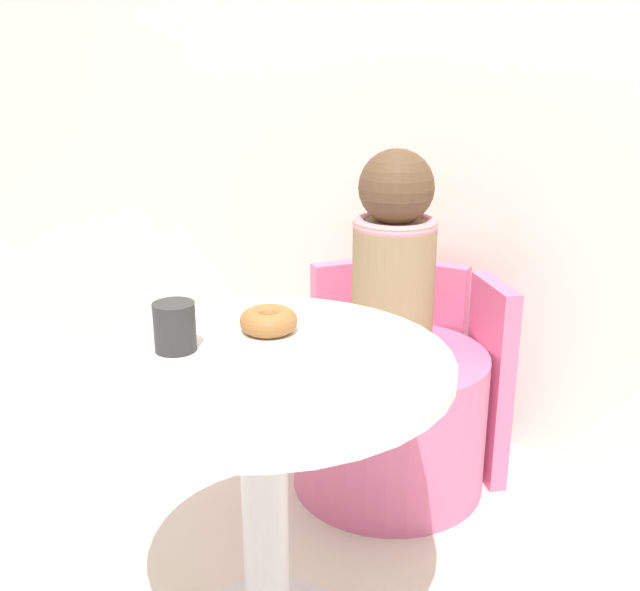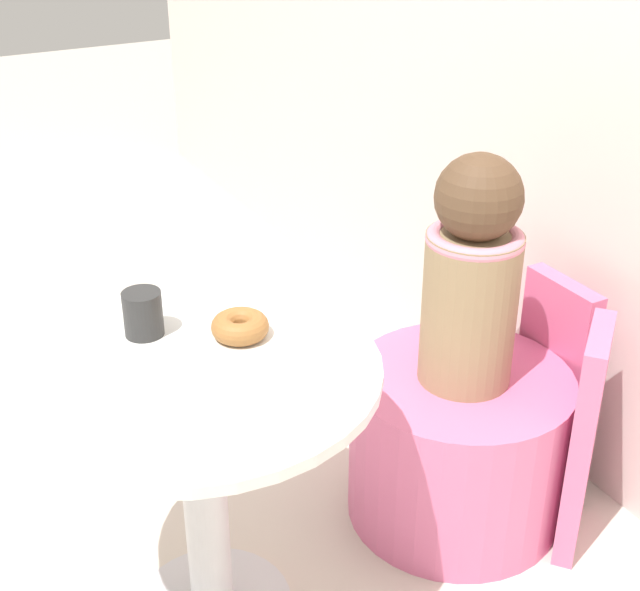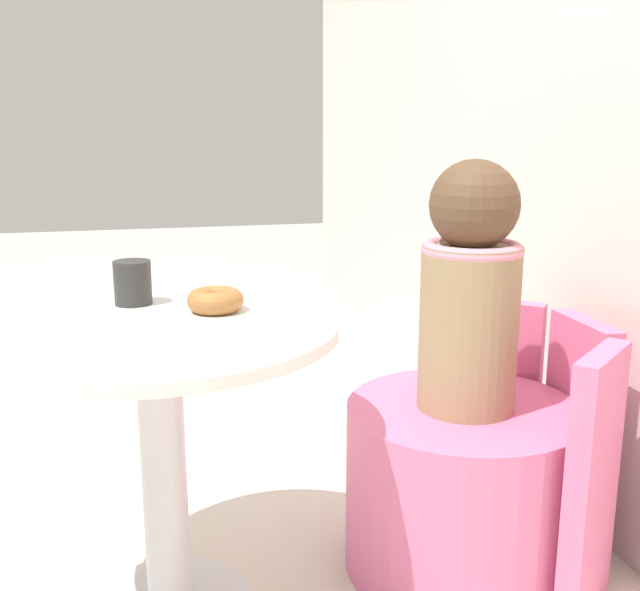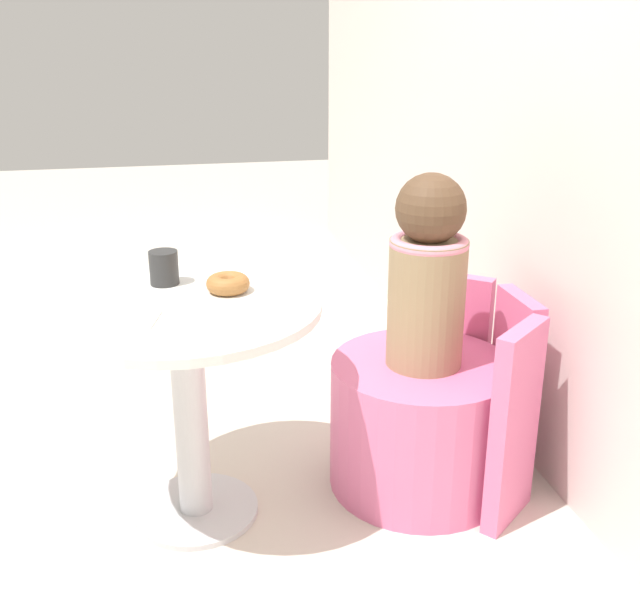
% 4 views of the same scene
% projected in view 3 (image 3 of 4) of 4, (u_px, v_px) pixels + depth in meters
% --- Properties ---
extents(ground_plane, '(12.00, 12.00, 0.00)m').
position_uv_depth(ground_plane, '(162.00, 589.00, 1.72)').
color(ground_plane, beige).
extents(round_table, '(0.73, 0.73, 0.66)m').
position_uv_depth(round_table, '(160.00, 399.00, 1.53)').
color(round_table, silver).
rests_on(round_table, ground_plane).
extents(tub_chair, '(0.55, 0.55, 0.41)m').
position_uv_depth(tub_chair, '(461.00, 487.00, 1.77)').
color(tub_chair, '#DB6693').
rests_on(tub_chair, ground_plane).
extents(booth_backrest, '(0.64, 0.24, 0.59)m').
position_uv_depth(booth_backrest, '(550.00, 441.00, 1.80)').
color(booth_backrest, '#DB6693').
rests_on(booth_backrest, ground_plane).
extents(child_figure, '(0.22, 0.22, 0.56)m').
position_uv_depth(child_figure, '(470.00, 290.00, 1.66)').
color(child_figure, '#937A56').
rests_on(child_figure, tub_chair).
extents(donut, '(0.12, 0.12, 0.05)m').
position_uv_depth(donut, '(215.00, 300.00, 1.57)').
color(donut, '#9E6633').
rests_on(donut, round_table).
extents(cup, '(0.08, 0.08, 0.10)m').
position_uv_depth(cup, '(133.00, 283.00, 1.63)').
color(cup, '#2D2D2D').
rests_on(cup, round_table).
extents(paper_napkin, '(0.14, 0.14, 0.01)m').
position_uv_depth(paper_napkin, '(86.00, 340.00, 1.36)').
color(paper_napkin, white).
rests_on(paper_napkin, round_table).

